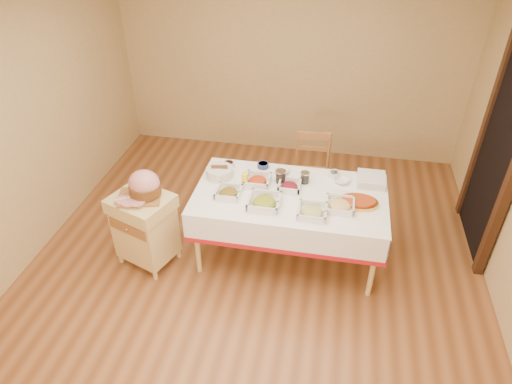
% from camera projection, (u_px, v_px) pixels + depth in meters
% --- Properties ---
extents(room_shell, '(5.00, 5.00, 5.00)m').
position_uv_depth(room_shell, '(253.00, 157.00, 3.81)').
color(room_shell, brown).
rests_on(room_shell, ground).
extents(doorway, '(0.09, 1.10, 2.20)m').
position_uv_depth(doorway, '(500.00, 149.00, 4.30)').
color(doorway, black).
rests_on(doorway, ground).
extents(dining_table, '(1.82, 1.02, 0.76)m').
position_uv_depth(dining_table, '(290.00, 207.00, 4.41)').
color(dining_table, '#E3C67C').
rests_on(dining_table, ground).
extents(butcher_cart, '(0.67, 0.61, 0.77)m').
position_uv_depth(butcher_cart, '(145.00, 226.00, 4.43)').
color(butcher_cart, '#E3C67C').
rests_on(butcher_cart, ground).
extents(dining_chair, '(0.44, 0.43, 0.92)m').
position_uv_depth(dining_chair, '(312.00, 173.00, 5.15)').
color(dining_chair, '#9B6332').
rests_on(dining_chair, ground).
extents(ham_on_board, '(0.41, 0.39, 0.27)m').
position_uv_depth(ham_on_board, '(144.00, 186.00, 4.19)').
color(ham_on_board, '#9B6332').
rests_on(ham_on_board, butcher_cart).
extents(serving_dish_a, '(0.24, 0.23, 0.10)m').
position_uv_depth(serving_dish_a, '(229.00, 193.00, 4.27)').
color(serving_dish_a, silver).
rests_on(serving_dish_a, dining_table).
extents(serving_dish_b, '(0.29, 0.29, 0.12)m').
position_uv_depth(serving_dish_b, '(264.00, 202.00, 4.14)').
color(serving_dish_b, silver).
rests_on(serving_dish_b, dining_table).
extents(serving_dish_c, '(0.25, 0.25, 0.10)m').
position_uv_depth(serving_dish_c, '(312.00, 212.00, 4.03)').
color(serving_dish_c, silver).
rests_on(serving_dish_c, dining_table).
extents(serving_dish_d, '(0.26, 0.26, 0.10)m').
position_uv_depth(serving_dish_d, '(340.00, 205.00, 4.11)').
color(serving_dish_d, silver).
rests_on(serving_dish_d, dining_table).
extents(serving_dish_e, '(0.26, 0.24, 0.12)m').
position_uv_depth(serving_dish_e, '(257.00, 181.00, 4.43)').
color(serving_dish_e, silver).
rests_on(serving_dish_e, dining_table).
extents(serving_dish_f, '(0.22, 0.21, 0.10)m').
position_uv_depth(serving_dish_f, '(289.00, 186.00, 4.37)').
color(serving_dish_f, silver).
rests_on(serving_dish_f, dining_table).
extents(small_bowl_left, '(0.12, 0.12, 0.05)m').
position_uv_depth(small_bowl_left, '(229.00, 164.00, 4.70)').
color(small_bowl_left, silver).
rests_on(small_bowl_left, dining_table).
extents(small_bowl_mid, '(0.12, 0.12, 0.05)m').
position_uv_depth(small_bowl_mid, '(263.00, 165.00, 4.69)').
color(small_bowl_mid, navy).
rests_on(small_bowl_mid, dining_table).
extents(small_bowl_right, '(0.12, 0.12, 0.06)m').
position_uv_depth(small_bowl_right, '(334.00, 174.00, 4.54)').
color(small_bowl_right, silver).
rests_on(small_bowl_right, dining_table).
extents(bowl_white_imported, '(0.17, 0.17, 0.04)m').
position_uv_depth(bowl_white_imported, '(282.00, 171.00, 4.61)').
color(bowl_white_imported, silver).
rests_on(bowl_white_imported, dining_table).
extents(bowl_small_imported, '(0.19, 0.19, 0.05)m').
position_uv_depth(bowl_small_imported, '(342.00, 180.00, 4.46)').
color(bowl_small_imported, silver).
rests_on(bowl_small_imported, dining_table).
extents(preserve_jar_left, '(0.10, 0.10, 0.13)m').
position_uv_depth(preserve_jar_left, '(281.00, 177.00, 4.44)').
color(preserve_jar_left, silver).
rests_on(preserve_jar_left, dining_table).
extents(preserve_jar_right, '(0.09, 0.09, 0.11)m').
position_uv_depth(preserve_jar_right, '(305.00, 178.00, 4.45)').
color(preserve_jar_right, silver).
rests_on(preserve_jar_right, dining_table).
extents(mustard_bottle, '(0.06, 0.06, 0.19)m').
position_uv_depth(mustard_bottle, '(245.00, 180.00, 4.36)').
color(mustard_bottle, yellow).
rests_on(mustard_bottle, dining_table).
extents(bread_basket, '(0.27, 0.27, 0.12)m').
position_uv_depth(bread_basket, '(220.00, 172.00, 4.53)').
color(bread_basket, silver).
rests_on(bread_basket, dining_table).
extents(plate_stack, '(0.27, 0.27, 0.08)m').
position_uv_depth(plate_stack, '(371.00, 180.00, 4.44)').
color(plate_stack, silver).
rests_on(plate_stack, dining_table).
extents(brass_platter, '(0.36, 0.26, 0.05)m').
position_uv_depth(brass_platter, '(358.00, 202.00, 4.17)').
color(brass_platter, gold).
rests_on(brass_platter, dining_table).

